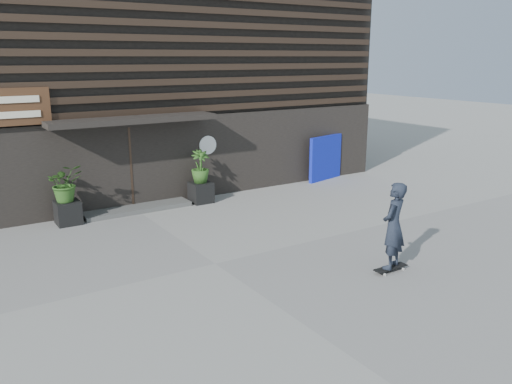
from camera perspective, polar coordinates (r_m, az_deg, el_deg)
ground at (r=10.97m, az=-4.50°, el=-7.82°), size 80.00×80.00×0.00m
entrance_step at (r=14.95m, az=-12.88°, el=-1.76°), size 3.00×0.80×0.12m
planter_pot_left at (r=14.21m, az=-19.86°, el=-2.13°), size 0.60×0.60×0.60m
bamboo_left at (r=14.02m, az=-20.14°, el=0.93°), size 0.86×0.75×0.96m
planter_pot_right at (r=15.42m, az=-6.04°, el=-0.04°), size 0.60×0.60×0.60m
bamboo_right at (r=15.24m, az=-6.12°, el=2.79°), size 0.54×0.54×0.96m
blue_tarp at (r=18.26m, az=7.61°, el=3.71°), size 1.62×0.50×1.54m
building at (r=19.52m, az=-19.12°, el=13.27°), size 18.00×11.00×8.00m
skateboarder at (r=10.57m, az=14.80°, el=-3.62°), size 0.78×0.63×1.84m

